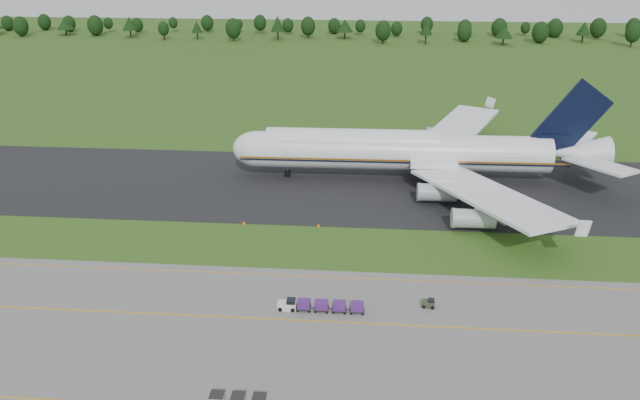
# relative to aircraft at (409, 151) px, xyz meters

# --- Properties ---
(ground) EXTENTS (600.00, 600.00, 0.00)m
(ground) POSITION_rel_aircraft_xyz_m (-19.95, -33.14, -6.41)
(ground) COLOR #2C4F17
(ground) RESTS_ON ground
(apron) EXTENTS (300.00, 52.00, 0.06)m
(apron) POSITION_rel_aircraft_xyz_m (-19.95, -67.14, -6.38)
(apron) COLOR slate
(apron) RESTS_ON ground
(taxiway) EXTENTS (300.00, 40.00, 0.08)m
(taxiway) POSITION_rel_aircraft_xyz_m (-19.95, -5.14, -6.37)
(taxiway) COLOR black
(taxiway) RESTS_ON ground
(apron_markings) EXTENTS (300.00, 30.20, 0.01)m
(apron_markings) POSITION_rel_aircraft_xyz_m (-19.95, -60.12, -6.35)
(apron_markings) COLOR orange
(apron_markings) RESTS_ON apron
(tree_line) EXTENTS (524.29, 23.18, 11.88)m
(tree_line) POSITION_rel_aircraft_xyz_m (-27.28, 186.76, -0.37)
(tree_line) COLOR black
(tree_line) RESTS_ON ground
(aircraft) EXTENTS (79.44, 77.95, 22.45)m
(aircraft) POSITION_rel_aircraft_xyz_m (0.00, 0.00, 0.00)
(aircraft) COLOR white
(aircraft) RESTS_ON ground
(baggage_train) EXTENTS (12.20, 1.56, 1.50)m
(baggage_train) POSITION_rel_aircraft_xyz_m (-14.73, -52.46, -5.56)
(baggage_train) COLOR silver
(baggage_train) RESTS_ON apron
(utility_cart) EXTENTS (1.88, 1.25, 0.98)m
(utility_cart) POSITION_rel_aircraft_xyz_m (0.59, -50.29, -5.87)
(utility_cart) COLOR #2F3626
(utility_cart) RESTS_ON apron
(edge_markers) EXTENTS (14.15, 0.30, 0.60)m
(edge_markers) POSITION_rel_aircraft_xyz_m (-23.92, -25.64, -6.14)
(edge_markers) COLOR orange
(edge_markers) RESTS_ON ground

